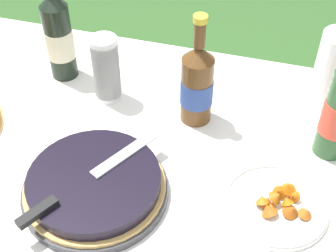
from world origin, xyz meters
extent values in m
cube|color=#A87A47|center=(0.00, 0.00, 0.71)|extent=(1.49, 1.02, 0.03)
cylinder|color=#A87A47|center=(0.69, 0.45, 0.34)|extent=(0.06, 0.06, 0.69)
cube|color=white|center=(0.00, 0.00, 0.73)|extent=(1.50, 1.03, 0.00)
cube|color=white|center=(0.00, 0.51, 0.67)|extent=(1.50, 0.00, 0.10)
cylinder|color=#38383D|center=(0.13, -0.11, 0.74)|extent=(0.32, 0.32, 0.02)
cylinder|color=tan|center=(0.13, -0.11, 0.75)|extent=(0.31, 0.31, 0.01)
cylinder|color=black|center=(0.13, -0.11, 0.77)|extent=(0.29, 0.29, 0.03)
cube|color=silver|center=(0.17, -0.02, 0.79)|extent=(0.11, 0.18, 0.00)
cube|color=black|center=(0.06, -0.23, 0.79)|extent=(0.06, 0.09, 0.01)
cylinder|color=white|center=(0.03, 0.22, 0.78)|extent=(0.07, 0.07, 0.09)
cylinder|color=white|center=(0.03, 0.22, 0.79)|extent=(0.07, 0.07, 0.09)
cylinder|color=white|center=(0.03, 0.22, 0.80)|extent=(0.07, 0.07, 0.09)
cylinder|color=white|center=(0.03, 0.22, 0.82)|extent=(0.07, 0.07, 0.09)
cylinder|color=white|center=(0.03, 0.22, 0.83)|extent=(0.07, 0.07, 0.09)
cylinder|color=white|center=(0.03, 0.22, 0.84)|extent=(0.07, 0.07, 0.09)
cylinder|color=white|center=(0.03, 0.22, 0.86)|extent=(0.07, 0.07, 0.09)
cylinder|color=white|center=(0.03, 0.22, 0.87)|extent=(0.07, 0.07, 0.09)
torus|color=white|center=(0.03, 0.22, 0.92)|extent=(0.07, 0.07, 0.01)
cylinder|color=brown|center=(0.28, 0.20, 0.82)|extent=(0.08, 0.08, 0.18)
cylinder|color=#334C93|center=(0.28, 0.20, 0.82)|extent=(0.08, 0.08, 0.07)
cone|color=brown|center=(0.28, 0.20, 0.93)|extent=(0.08, 0.08, 0.04)
cylinder|color=brown|center=(0.28, 0.20, 0.98)|extent=(0.03, 0.03, 0.07)
cylinder|color=gold|center=(0.28, 0.20, 1.02)|extent=(0.03, 0.03, 0.02)
cylinder|color=black|center=(-0.13, 0.28, 0.84)|extent=(0.08, 0.08, 0.22)
cylinder|color=beige|center=(-0.13, 0.28, 0.83)|extent=(0.08, 0.08, 0.08)
cone|color=black|center=(-0.13, 0.28, 0.97)|extent=(0.08, 0.08, 0.04)
cylinder|color=white|center=(0.51, -0.03, 0.73)|extent=(0.23, 0.23, 0.01)
torus|color=white|center=(0.51, -0.03, 0.74)|extent=(0.22, 0.22, 0.01)
cone|color=#B55718|center=(0.50, -0.06, 0.75)|extent=(0.05, 0.06, 0.04)
cone|color=#B2701A|center=(0.48, -0.04, 0.76)|extent=(0.04, 0.04, 0.03)
cone|color=#C66410|center=(0.53, 0.00, 0.77)|extent=(0.05, 0.05, 0.03)
cone|color=#CC5A13|center=(0.50, -0.04, 0.75)|extent=(0.04, 0.05, 0.04)
cone|color=#C1611E|center=(0.58, -0.05, 0.75)|extent=(0.05, 0.04, 0.03)
cone|color=orange|center=(0.51, -0.04, 0.75)|extent=(0.03, 0.03, 0.03)
cone|color=#C0670D|center=(0.53, -0.03, 0.76)|extent=(0.03, 0.03, 0.03)
cone|color=#AE5D12|center=(0.51, -0.03, 0.77)|extent=(0.05, 0.05, 0.04)
cone|color=#C36416|center=(0.55, -0.01, 0.76)|extent=(0.03, 0.03, 0.04)
cone|color=#A74E13|center=(0.55, -0.05, 0.76)|extent=(0.05, 0.05, 0.03)
cone|color=#AB520D|center=(0.52, -0.01, 0.76)|extent=(0.04, 0.05, 0.03)
cylinder|color=white|center=(0.61, 0.36, 0.83)|extent=(0.11, 0.11, 0.21)
camera|label=1|loc=(0.46, -0.69, 1.55)|focal=50.00mm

